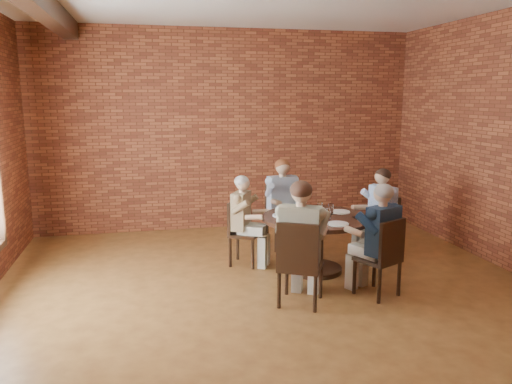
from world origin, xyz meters
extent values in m
plane|color=#9E6930|center=(0.00, 0.00, 0.00)|extent=(7.00, 7.00, 0.00)
plane|color=brown|center=(0.00, 3.50, 1.70)|extent=(7.00, 0.00, 7.00)
cylinder|color=black|center=(0.74, 0.98, 0.03)|extent=(0.70, 0.70, 0.06)
cylinder|color=black|center=(0.74, 0.98, 0.35)|extent=(0.20, 0.20, 0.64)
cylinder|color=#3F2116|center=(0.74, 0.98, 0.72)|extent=(1.40, 1.40, 0.05)
cube|color=black|center=(1.75, 1.24, 0.43)|extent=(0.50, 0.50, 0.04)
cube|color=black|center=(1.93, 1.29, 0.68)|extent=(0.14, 0.41, 0.47)
cylinder|color=black|center=(1.54, 1.37, 0.21)|extent=(0.04, 0.04, 0.41)
cylinder|color=black|center=(1.63, 1.03, 0.21)|extent=(0.04, 0.04, 0.41)
cylinder|color=black|center=(1.88, 1.46, 0.21)|extent=(0.04, 0.04, 0.41)
cylinder|color=black|center=(1.97, 1.12, 0.21)|extent=(0.04, 0.04, 0.41)
cube|color=black|center=(0.60, 2.10, 0.43)|extent=(0.48, 0.48, 0.04)
cube|color=black|center=(0.58, 2.29, 0.70)|extent=(0.44, 0.09, 0.50)
cylinder|color=black|center=(0.44, 1.89, 0.21)|extent=(0.04, 0.04, 0.41)
cylinder|color=black|center=(0.81, 1.93, 0.21)|extent=(0.04, 0.04, 0.41)
cylinder|color=black|center=(0.40, 2.26, 0.21)|extent=(0.04, 0.04, 0.41)
cylinder|color=black|center=(0.77, 2.30, 0.21)|extent=(0.04, 0.04, 0.41)
cube|color=black|center=(-0.12, 1.45, 0.43)|extent=(0.51, 0.51, 0.04)
cube|color=black|center=(-0.26, 1.53, 0.67)|extent=(0.22, 0.35, 0.43)
cylinder|color=black|center=(-0.05, 1.23, 0.21)|extent=(0.04, 0.04, 0.41)
cylinder|color=black|center=(0.10, 1.51, 0.21)|extent=(0.04, 0.04, 0.41)
cylinder|color=black|center=(-0.33, 1.38, 0.21)|extent=(0.04, 0.04, 0.41)
cylinder|color=black|center=(-0.18, 1.66, 0.21)|extent=(0.04, 0.04, 0.41)
cube|color=black|center=(0.24, 0.03, 0.43)|extent=(0.62, 0.62, 0.04)
cube|color=black|center=(0.14, -0.15, 0.71)|extent=(0.42, 0.25, 0.52)
cylinder|color=black|center=(0.50, 0.11, 0.21)|extent=(0.04, 0.04, 0.41)
cylinder|color=black|center=(0.15, 0.30, 0.21)|extent=(0.04, 0.04, 0.41)
cylinder|color=black|center=(0.32, -0.24, 0.21)|extent=(0.04, 0.04, 0.41)
cylinder|color=black|center=(-0.03, -0.05, 0.21)|extent=(0.04, 0.04, 0.41)
cube|color=black|center=(1.18, 0.07, 0.43)|extent=(0.56, 0.56, 0.04)
cube|color=black|center=(1.26, -0.10, 0.69)|extent=(0.39, 0.22, 0.48)
cylinder|color=black|center=(1.26, 0.31, 0.21)|extent=(0.04, 0.04, 0.41)
cylinder|color=black|center=(0.94, 0.15, 0.21)|extent=(0.04, 0.04, 0.41)
cylinder|color=black|center=(1.42, -0.01, 0.21)|extent=(0.04, 0.04, 0.41)
cylinder|color=black|center=(1.09, -0.17, 0.21)|extent=(0.04, 0.04, 0.41)
cylinder|color=white|center=(1.13, 1.12, 0.76)|extent=(0.26, 0.26, 0.01)
cylinder|color=white|center=(0.77, 1.43, 0.76)|extent=(0.26, 0.26, 0.01)
cylinder|color=white|center=(0.31, 1.08, 0.76)|extent=(0.26, 0.26, 0.01)
cylinder|color=white|center=(0.86, 0.52, 0.76)|extent=(0.26, 0.26, 0.01)
cylinder|color=white|center=(0.96, 1.04, 0.82)|extent=(0.07, 0.07, 0.14)
cylinder|color=white|center=(0.86, 1.17, 0.82)|extent=(0.07, 0.07, 0.14)
cylinder|color=white|center=(0.67, 1.35, 0.82)|extent=(0.07, 0.07, 0.14)
cylinder|color=white|center=(0.65, 1.03, 0.82)|extent=(0.07, 0.07, 0.14)
cylinder|color=white|center=(0.54, 0.86, 0.82)|extent=(0.07, 0.07, 0.14)
cylinder|color=white|center=(0.58, 0.62, 0.82)|extent=(0.07, 0.07, 0.14)
cylinder|color=white|center=(0.83, 0.81, 0.82)|extent=(0.07, 0.07, 0.14)
cube|color=black|center=(1.21, 0.75, 0.75)|extent=(0.08, 0.15, 0.01)
camera|label=1|loc=(-1.38, -5.00, 2.29)|focal=35.00mm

